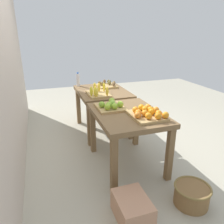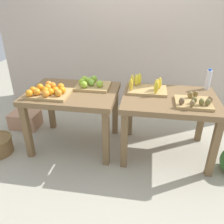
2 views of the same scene
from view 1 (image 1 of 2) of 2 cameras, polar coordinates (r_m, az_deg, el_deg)
name	(u,v)px [view 1 (image 1 of 2)]	position (r m, az deg, el deg)	size (l,w,h in m)	color
ground_plane	(113,144)	(3.49, 0.25, -8.39)	(8.00, 8.00, 0.00)	#AFA994
back_wall	(2,47)	(2.92, -26.63, 14.82)	(4.40, 0.12, 3.00)	beige
display_table_left	(128,120)	(2.74, 4.08, -2.19)	(1.04, 0.80, 0.74)	brown
display_table_right	(102,96)	(3.74, -2.54, 4.06)	(1.04, 0.80, 0.74)	brown
orange_bin	(148,113)	(2.57, 9.25, -0.38)	(0.45, 0.40, 0.11)	tan
apple_bin	(111,106)	(2.80, -0.39, 1.59)	(0.40, 0.34, 0.11)	tan
banana_crate	(98,93)	(3.42, -3.58, 5.06)	(0.44, 0.33, 0.17)	tan
kiwi_bin	(107,85)	(3.96, -1.37, 7.05)	(0.37, 0.33, 0.10)	tan
water_bottle	(78,80)	(4.03, -8.84, 8.32)	(0.06, 0.06, 0.25)	silver
watermelon_pile	(103,107)	(4.74, -2.38, 1.29)	(0.68, 0.42, 0.27)	#2D6E30
wicker_basket	(192,195)	(2.52, 20.03, -19.53)	(0.37, 0.37, 0.21)	brown
cardboard_produce_box	(132,208)	(2.25, 5.26, -23.73)	(0.40, 0.30, 0.23)	tan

